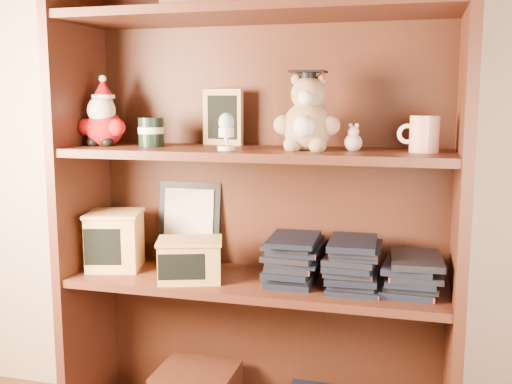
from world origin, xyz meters
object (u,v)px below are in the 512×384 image
at_px(teacher_mug, 424,134).
at_px(treats_box, 115,240).
at_px(grad_teddy_bear, 307,119).
at_px(bookcase, 259,203).

height_order(teacher_mug, treats_box, teacher_mug).
distance_m(grad_teddy_bear, treats_box, 0.74).
bearing_deg(treats_box, bookcase, 6.21).
distance_m(grad_teddy_bear, teacher_mug, 0.32).
height_order(bookcase, teacher_mug, bookcase).
bearing_deg(treats_box, teacher_mug, 0.05).
height_order(grad_teddy_bear, treats_box, grad_teddy_bear).
bearing_deg(grad_teddy_bear, treats_box, 179.43).
bearing_deg(bookcase, grad_teddy_bear, -20.11).
relative_size(bookcase, grad_teddy_bear, 6.86).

